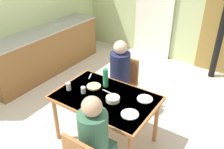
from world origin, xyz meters
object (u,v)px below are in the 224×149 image
object	(u,v)px
dining_table	(105,102)
chair_far_diner	(124,81)
person_far_diner	(119,69)
serving_bowl_center	(113,99)
person_near_diner	(94,133)
kitchen_counter	(46,51)
water_bottle_green_near	(105,77)

from	to	relation	value
dining_table	chair_far_diner	world-z (taller)	chair_far_diner
chair_far_diner	person_far_diner	bearing A→B (deg)	90.00
person_far_diner	serving_bowl_center	size ratio (longest dim) A/B	4.53
chair_far_diner	person_near_diner	size ratio (longest dim) A/B	1.13
kitchen_counter	water_bottle_green_near	size ratio (longest dim) A/B	8.86
person_near_diner	water_bottle_green_near	world-z (taller)	person_near_diner
person_far_diner	water_bottle_green_near	xyz separation A→B (m)	(0.05, -0.43, 0.09)
dining_table	person_far_diner	bearing A→B (deg)	106.74
kitchen_counter	chair_far_diner	bearing A→B (deg)	-6.12
person_near_diner	chair_far_diner	bearing A→B (deg)	109.58
dining_table	person_far_diner	xyz separation A→B (m)	(-0.19, 0.64, 0.13)
chair_far_diner	person_near_diner	distance (m)	1.53
dining_table	water_bottle_green_near	xyz separation A→B (m)	(-0.14, 0.20, 0.22)
person_far_diner	dining_table	bearing A→B (deg)	106.74
person_far_diner	serving_bowl_center	distance (m)	0.73
person_near_diner	serving_bowl_center	xyz separation A→B (m)	(-0.18, 0.62, -0.02)
person_near_diner	dining_table	bearing A→B (deg)	115.95
person_near_diner	serving_bowl_center	size ratio (longest dim) A/B	4.53
kitchen_counter	person_far_diner	world-z (taller)	person_far_diner
person_far_diner	water_bottle_green_near	size ratio (longest dim) A/B	2.61
kitchen_counter	dining_table	distance (m)	2.41
serving_bowl_center	dining_table	bearing A→B (deg)	170.05
person_far_diner	chair_far_diner	bearing A→B (deg)	-90.00
person_near_diner	serving_bowl_center	world-z (taller)	person_near_diner
person_far_diner	water_bottle_green_near	world-z (taller)	person_far_diner
dining_table	serving_bowl_center	bearing A→B (deg)	-9.95
kitchen_counter	dining_table	bearing A→B (deg)	-24.37
chair_far_diner	person_far_diner	size ratio (longest dim) A/B	1.13
person_far_diner	kitchen_counter	bearing A→B (deg)	-9.96
water_bottle_green_near	person_near_diner	bearing A→B (deg)	-61.90
chair_far_diner	serving_bowl_center	distance (m)	0.90
person_near_diner	water_bottle_green_near	distance (m)	0.96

